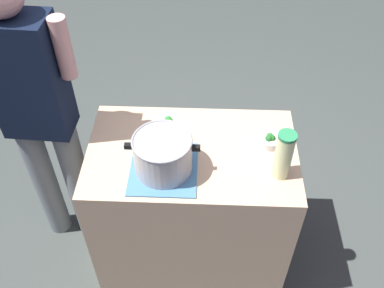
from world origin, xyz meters
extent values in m
plane|color=#414945|center=(0.00, 0.00, 0.00)|extent=(8.00, 8.00, 0.00)
cube|color=#CCAA88|center=(0.00, 0.00, 0.44)|extent=(1.07, 0.66, 0.89)
cube|color=teal|center=(0.13, 0.13, 0.89)|extent=(0.32, 0.35, 0.01)
cylinder|color=#B7B7BC|center=(0.13, 0.13, 0.99)|extent=(0.28, 0.28, 0.19)
torus|color=#99999E|center=(0.13, 0.13, 1.08)|extent=(0.28, 0.28, 0.01)
cube|color=black|center=(-0.02, 0.13, 1.04)|extent=(0.04, 0.02, 0.02)
cube|color=black|center=(0.29, 0.13, 1.04)|extent=(0.04, 0.02, 0.02)
cylinder|color=#E2EFAC|center=(-0.43, 0.14, 1.01)|extent=(0.08, 0.08, 0.25)
cylinder|color=#298550|center=(-0.43, 0.14, 1.14)|extent=(0.09, 0.09, 0.02)
ellipsoid|color=yellow|center=(-0.41, 0.14, 1.07)|extent=(0.04, 0.04, 0.01)
cylinder|color=silver|center=(0.14, -0.16, 0.91)|extent=(0.12, 0.12, 0.05)
ellipsoid|color=#2A8133|center=(0.13, -0.17, 0.94)|extent=(0.04, 0.04, 0.05)
ellipsoid|color=#2A7524|center=(0.12, -0.15, 0.94)|extent=(0.04, 0.04, 0.05)
ellipsoid|color=#246334|center=(0.13, -0.15, 0.93)|extent=(0.05, 0.05, 0.06)
cylinder|color=silver|center=(-0.39, -0.07, 0.91)|extent=(0.12, 0.12, 0.04)
ellipsoid|color=#276B20|center=(-0.40, -0.06, 0.93)|extent=(0.04, 0.04, 0.04)
ellipsoid|color=#256728|center=(-0.39, -0.06, 0.93)|extent=(0.04, 0.04, 0.04)
ellipsoid|color=#2F7B34|center=(-0.39, -0.08, 0.92)|extent=(0.04, 0.04, 0.04)
cylinder|color=slate|center=(0.69, -0.12, 0.45)|extent=(0.14, 0.14, 0.90)
cylinder|color=slate|center=(0.89, -0.12, 0.45)|extent=(0.14, 0.14, 0.90)
cube|color=black|center=(0.79, -0.12, 1.22)|extent=(0.35, 0.22, 0.64)
cylinder|color=tan|center=(0.58, -0.12, 1.39)|extent=(0.08, 0.08, 0.30)
camera|label=1|loc=(-0.06, 1.51, 2.47)|focal=40.65mm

